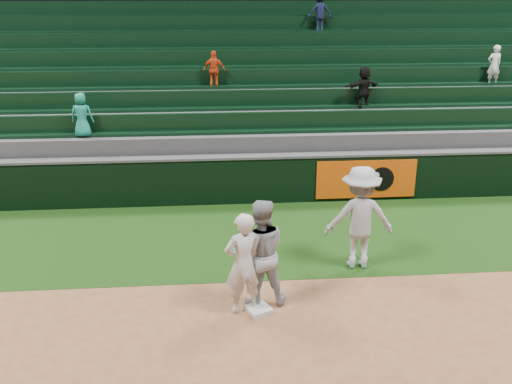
% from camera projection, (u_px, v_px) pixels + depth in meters
% --- Properties ---
extents(ground, '(70.00, 70.00, 0.00)m').
position_uv_depth(ground, '(272.00, 306.00, 9.93)').
color(ground, brown).
rests_on(ground, ground).
extents(foul_grass, '(36.00, 4.20, 0.01)m').
position_uv_depth(foul_grass, '(257.00, 236.00, 12.75)').
color(foul_grass, black).
rests_on(foul_grass, ground).
extents(first_base, '(0.50, 0.50, 0.09)m').
position_uv_depth(first_base, '(259.00, 310.00, 9.74)').
color(first_base, silver).
rests_on(first_base, ground).
extents(first_baseman, '(0.75, 0.60, 1.80)m').
position_uv_depth(first_baseman, '(243.00, 263.00, 9.50)').
color(first_baseman, silver).
rests_on(first_baseman, ground).
extents(baserunner, '(0.98, 0.78, 1.92)m').
position_uv_depth(baserunner, '(260.00, 253.00, 9.74)').
color(baserunner, '#91949B').
rests_on(baserunner, ground).
extents(base_coach, '(1.36, 0.82, 2.06)m').
position_uv_depth(base_coach, '(360.00, 218.00, 11.04)').
color(base_coach, '#A7A9B5').
rests_on(base_coach, foul_grass).
extents(field_wall, '(36.00, 0.45, 1.25)m').
position_uv_depth(field_wall, '(251.00, 179.00, 14.60)').
color(field_wall, black).
rests_on(field_wall, ground).
extents(stadium_seating, '(36.00, 5.95, 5.17)m').
position_uv_depth(stadium_seating, '(241.00, 109.00, 17.78)').
color(stadium_seating, '#38383A').
rests_on(stadium_seating, ground).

